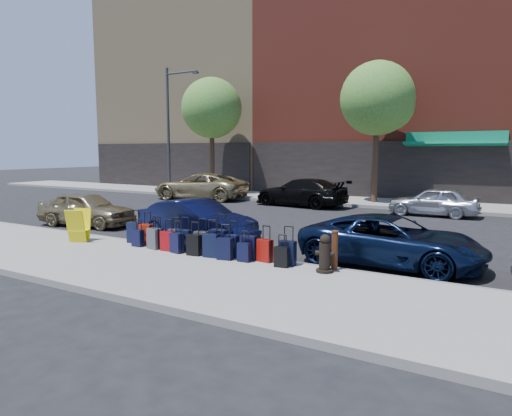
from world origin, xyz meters
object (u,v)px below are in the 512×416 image
Objects in this scene: streetlight at (171,123)px; suitcase_front_5 at (201,242)px; fire_hydrant at (325,255)px; car_far_0 at (200,186)px; car_near_2 at (392,241)px; car_far_2 at (433,201)px; car_far_1 at (301,192)px; display_rack at (79,226)px; bollard at (335,250)px; tree_left at (213,110)px; car_near_1 at (197,221)px; tree_center at (380,100)px; car_near_0 at (86,209)px.

streetlight is 8.72× the size of suitcase_front_5.
streetlight is at bearing 128.87° from suitcase_front_5.
fire_hydrant is 17.46m from car_far_0.
car_far_2 is (-0.61, 9.73, 0.02)m from car_near_2.
display_rack is at bearing -0.38° from car_far_1.
fire_hydrant is (3.56, -0.17, 0.11)m from suitcase_front_5.
tree_left is at bearing 133.61° from bollard.
fire_hydrant is at bearing -1.10° from car_far_2.
tree_left is 7.43× the size of display_rack.
streetlight is at bearing 125.45° from fire_hydrant.
car_far_1 reaches higher than fire_hydrant.
car_far_2 is (5.39, 9.84, -0.02)m from car_near_1.
display_rack is (-7.74, -0.78, 0.02)m from bollard.
display_rack is 12.57m from car_far_1.
suitcase_front_5 is at bearing 162.91° from fire_hydrant.
car_far_2 is at bearing 66.83° from suitcase_front_5.
car_far_0 is at bearing -72.98° from tree_left.
tree_left is 1.81× the size of car_near_1.
car_far_2 is at bearing -40.40° from tree_center.
car_near_2 is 1.19× the size of car_far_2.
car_far_0 is at bearing -165.84° from tree_center.
car_near_0 is 14.48m from car_far_2.
car_near_0 is (5.82, -11.62, -4.01)m from streetlight.
tree_left is at bearing 87.93° from display_rack.
tree_left is 19.67m from car_near_2.
display_rack is 0.26× the size of car_far_2.
car_far_1 reaches higher than car_near_1.
car_near_1 is 0.89× the size of car_near_2.
car_near_1 is at bearing -56.42° from tree_left.
car_near_2 is (3.89, -12.52, -4.79)m from tree_center.
car_far_2 reaches higher than fire_hydrant.
tree_center is 15.29m from bollard.
car_near_1 is 0.81× the size of car_far_1.
tree_left is 0.91× the size of streetlight.
fire_hydrant is 0.17× the size of car_far_1.
tree_left is 14.85m from car_far_2.
tree_center is at bearing 83.06° from suitcase_front_5.
streetlight is 19.15m from suitcase_front_5.
car_near_2 is (0.98, 1.96, 0.08)m from fire_hydrant.
car_near_2 is 12.30m from car_far_1.
suitcase_front_5 is at bearing 29.67° from car_far_0.
display_rack is 3.50m from car_near_1.
car_near_2 is (6.00, 0.11, -0.04)m from car_near_1.
streetlight is 1.78× the size of car_near_2.
fire_hydrant is at bearing 38.66° from car_far_0.
bollard is (0.12, 0.29, 0.07)m from fire_hydrant.
car_near_0 reaches higher than fire_hydrant.
tree_center is at bearing 2.98° from streetlight.
car_near_2 is (14.39, -12.52, -4.79)m from tree_left.
car_near_1 is at bearing -46.50° from streetlight.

